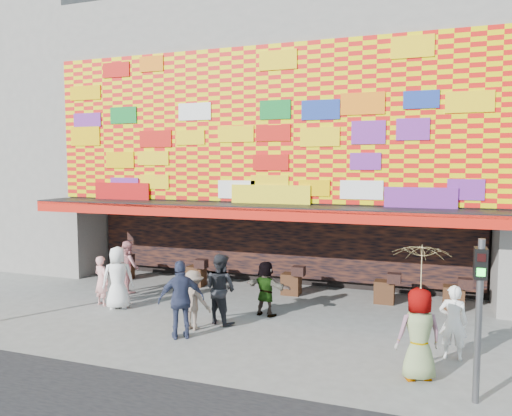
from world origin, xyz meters
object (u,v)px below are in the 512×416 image
at_px(ped_g, 419,334).
at_px(ped_f, 266,288).
at_px(ped_i, 128,266).
at_px(ped_d, 193,300).
at_px(ped_b, 102,281).
at_px(ped_a, 118,278).
at_px(ped_h, 453,322).
at_px(signal_right, 479,302).
at_px(ped_c, 220,289).
at_px(parasol, 421,270).
at_px(ped_e, 181,300).

bearing_deg(ped_g, ped_f, -59.27).
bearing_deg(ped_i, ped_g, -168.55).
distance_m(ped_d, ped_i, 4.67).
distance_m(ped_b, ped_d, 3.80).
height_order(ped_d, ped_i, ped_i).
relative_size(ped_a, ped_h, 1.13).
distance_m(ped_b, ped_h, 10.00).
bearing_deg(signal_right, ped_f, 145.31).
xyz_separation_m(ped_c, ped_g, (5.17, -1.90, -0.02)).
relative_size(ped_b, ped_g, 0.82).
height_order(ped_b, ped_f, ped_f).
xyz_separation_m(ped_b, ped_c, (4.11, -0.34, 0.19)).
bearing_deg(ped_a, parasol, 133.48).
relative_size(ped_d, parasol, 0.78).
relative_size(ped_f, ped_i, 0.90).
height_order(ped_d, ped_g, ped_g).
relative_size(ped_c, ped_h, 1.15).
bearing_deg(parasol, ped_e, 174.99).
bearing_deg(ped_b, ped_h, -167.25).
height_order(ped_f, ped_i, ped_i).
distance_m(ped_e, parasol, 5.76).
relative_size(ped_c, ped_d, 1.22).
distance_m(signal_right, ped_i, 11.46).
relative_size(signal_right, ped_h, 1.81).
bearing_deg(ped_e, ped_i, -75.54).
distance_m(ped_g, ped_i, 10.21).
bearing_deg(ped_f, ped_b, 21.41).
distance_m(ped_b, ped_e, 4.09).
bearing_deg(ped_b, ped_g, -175.89).
relative_size(signal_right, ped_c, 1.58).
height_order(ped_b, ped_h, ped_h).
relative_size(ped_b, ped_i, 0.88).
bearing_deg(ped_d, signal_right, 170.92).
bearing_deg(ped_f, ped_e, 74.36).
bearing_deg(ped_d, ped_h, -171.62).
relative_size(ped_d, ped_f, 0.99).
bearing_deg(ped_a, ped_f, 158.20).
height_order(signal_right, ped_i, signal_right).
height_order(ped_e, ped_f, ped_e).
height_order(signal_right, ped_a, signal_right).
distance_m(ped_b, ped_g, 9.55).
bearing_deg(ped_d, ped_e, 99.21).
bearing_deg(ped_a, ped_i, -96.95).
xyz_separation_m(ped_a, ped_e, (3.00, -1.62, 0.04)).
relative_size(ped_g, parasol, 0.94).
bearing_deg(ped_h, ped_e, 12.14).
xyz_separation_m(ped_i, parasol, (9.45, -3.87, 1.35)).
height_order(ped_g, parasol, parasol).
distance_m(ped_a, ped_g, 8.86).
relative_size(ped_e, ped_g, 1.05).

